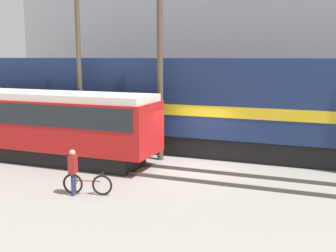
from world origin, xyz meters
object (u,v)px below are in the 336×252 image
freight_locomotive (180,103)px  bicycle (87,184)px  utility_pole_left (79,77)px  person (73,168)px  utility_pole_center (160,77)px  streetcar (27,121)px

freight_locomotive → bicycle: 7.95m
bicycle → utility_pole_left: 7.53m
freight_locomotive → person: 8.09m
person → utility_pole_center: 6.49m
freight_locomotive → streetcar: freight_locomotive is taller
freight_locomotive → bicycle: size_ratio=12.48×
person → utility_pole_left: 7.27m
streetcar → utility_pole_center: utility_pole_center is taller
freight_locomotive → utility_pole_left: utility_pole_left is taller
freight_locomotive → bicycle: (-0.60, -7.65, -2.07)m
bicycle → utility_pole_center: (0.41, 5.53, 3.45)m
bicycle → person: bearing=-148.7°
freight_locomotive → person: size_ratio=13.56×
streetcar → bicycle: 6.50m
freight_locomotive → person: (-0.99, -7.89, -1.47)m
utility_pole_left → utility_pole_center: size_ratio=0.98×
utility_pole_left → utility_pole_center: 4.25m
freight_locomotive → utility_pole_left: 5.09m
bicycle → utility_pole_center: size_ratio=0.23×
bicycle → utility_pole_center: bearing=85.8°
bicycle → person: (-0.40, -0.24, 0.60)m
utility_pole_center → freight_locomotive: bearing=84.9°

